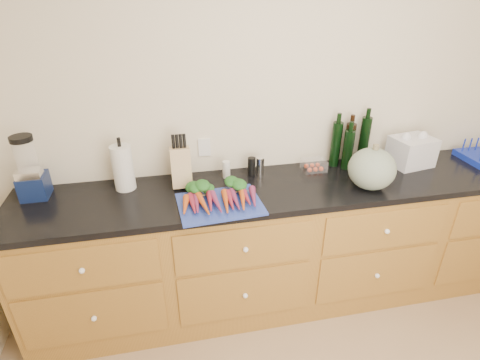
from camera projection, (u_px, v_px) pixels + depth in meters
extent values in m
cube|color=beige|center=(291.00, 114.00, 2.53)|extent=(4.10, 0.05, 2.60)
cube|color=brown|center=(298.00, 244.00, 2.65)|extent=(3.60, 0.60, 0.90)
cube|color=brown|center=(82.00, 269.00, 2.02)|extent=(0.82, 0.01, 0.28)
sphere|color=white|center=(82.00, 271.00, 2.00)|extent=(0.03, 0.03, 0.03)
cube|color=brown|center=(94.00, 316.00, 2.18)|extent=(0.82, 0.01, 0.38)
sphere|color=white|center=(94.00, 319.00, 2.17)|extent=(0.03, 0.03, 0.03)
cube|color=brown|center=(245.00, 248.00, 2.18)|extent=(0.82, 0.01, 0.28)
sphere|color=white|center=(246.00, 250.00, 2.16)|extent=(0.03, 0.03, 0.03)
cube|color=brown|center=(245.00, 294.00, 2.34)|extent=(0.82, 0.01, 0.38)
sphere|color=white|center=(245.00, 296.00, 2.33)|extent=(0.03, 0.03, 0.03)
cube|color=brown|center=(386.00, 230.00, 2.33)|extent=(0.82, 0.01, 0.28)
sphere|color=white|center=(387.00, 231.00, 2.32)|extent=(0.03, 0.03, 0.03)
cube|color=brown|center=(376.00, 274.00, 2.50)|extent=(0.82, 0.01, 0.38)
sphere|color=white|center=(377.00, 276.00, 2.49)|extent=(0.03, 0.03, 0.03)
cube|color=black|center=(303.00, 186.00, 2.43)|extent=(3.64, 0.62, 0.04)
cube|color=#243A9A|center=(220.00, 204.00, 2.18)|extent=(0.50, 0.39, 0.01)
cone|color=#C34C16|center=(186.00, 205.00, 2.11)|extent=(0.04, 0.21, 0.04)
cone|color=maroon|center=(192.00, 205.00, 2.12)|extent=(0.04, 0.21, 0.04)
cone|color=#78254E|center=(198.00, 204.00, 2.12)|extent=(0.04, 0.21, 0.04)
cone|color=#C34C16|center=(203.00, 203.00, 2.13)|extent=(0.04, 0.21, 0.04)
cone|color=maroon|center=(209.00, 203.00, 2.13)|extent=(0.04, 0.21, 0.04)
cone|color=#78254E|center=(215.00, 202.00, 2.14)|extent=(0.04, 0.21, 0.04)
ellipsoid|color=#194D1C|center=(198.00, 189.00, 2.25)|extent=(0.21, 0.12, 0.06)
cone|color=#C34C16|center=(226.00, 201.00, 2.15)|extent=(0.04, 0.21, 0.04)
cone|color=maroon|center=(231.00, 201.00, 2.16)|extent=(0.04, 0.21, 0.04)
cone|color=#78254E|center=(237.00, 200.00, 2.16)|extent=(0.04, 0.21, 0.04)
cone|color=#C34C16|center=(242.00, 199.00, 2.17)|extent=(0.04, 0.21, 0.04)
cone|color=maroon|center=(248.00, 199.00, 2.17)|extent=(0.04, 0.21, 0.04)
cone|color=#78254E|center=(254.00, 198.00, 2.18)|extent=(0.04, 0.21, 0.04)
ellipsoid|color=#194D1C|center=(235.00, 186.00, 2.30)|extent=(0.21, 0.12, 0.06)
ellipsoid|color=slate|center=(372.00, 169.00, 2.31)|extent=(0.29, 0.29, 0.26)
cube|color=#0E1B45|center=(34.00, 186.00, 2.23)|extent=(0.15, 0.15, 0.14)
cube|color=silver|center=(29.00, 174.00, 2.17)|extent=(0.14, 0.09, 0.05)
cylinder|color=white|center=(26.00, 157.00, 2.15)|extent=(0.12, 0.12, 0.20)
cylinder|color=black|center=(21.00, 139.00, 2.09)|extent=(0.12, 0.12, 0.03)
cylinder|color=silver|center=(123.00, 168.00, 2.29)|extent=(0.13, 0.13, 0.29)
cube|color=tan|center=(181.00, 167.00, 2.35)|extent=(0.12, 0.12, 0.25)
cylinder|color=silver|center=(226.00, 170.00, 2.46)|extent=(0.05, 0.05, 0.12)
cylinder|color=black|center=(252.00, 167.00, 2.49)|extent=(0.05, 0.05, 0.13)
cylinder|color=white|center=(260.00, 166.00, 2.50)|extent=(0.05, 0.05, 0.12)
cube|color=white|center=(314.00, 165.00, 2.57)|extent=(0.16, 0.12, 0.07)
cylinder|color=black|center=(336.00, 144.00, 2.59)|extent=(0.07, 0.07, 0.32)
cylinder|color=black|center=(349.00, 144.00, 2.62)|extent=(0.07, 0.07, 0.29)
cylinder|color=black|center=(364.00, 141.00, 2.62)|extent=(0.07, 0.07, 0.34)
cylinder|color=black|center=(348.00, 150.00, 2.56)|extent=(0.07, 0.07, 0.27)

